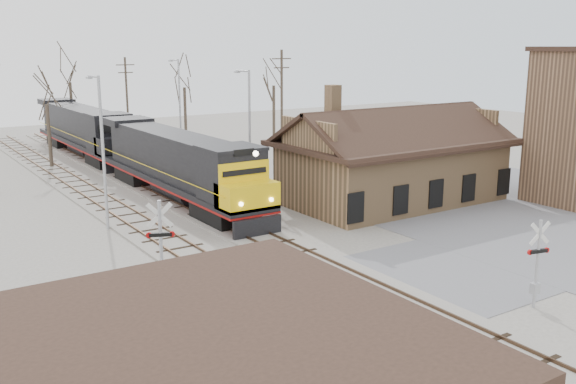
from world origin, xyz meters
The scene contains 19 objects.
ground centered at (0.00, 0.00, 0.00)m, with size 140.00×140.00×0.00m, color #A39D93.
road centered at (0.00, 0.00, 0.01)m, with size 60.00×9.00×0.03m, color slate.
parking_lot centered at (18.00, 4.00, 0.02)m, with size 22.00×26.00×0.03m, color slate.
track_main centered at (0.00, 15.00, 0.07)m, with size 3.40×90.00×0.24m.
track_siding centered at (-4.50, 15.00, 0.07)m, with size 3.40×90.00×0.24m.
depot centered at (11.99, 12.00, 2.41)m, with size 15.20×9.31×7.90m.
locomotive_lead centered at (0.00, 19.82, 2.52)m, with size 3.22×21.57×4.79m.
locomotive_trailing centered at (0.00, 41.66, 2.52)m, with size 3.22×21.57×4.53m.
crossbuck_near centered at (4.36, -4.78, 1.75)m, with size 1.04×0.34×3.67m.
crossbuck_far centered at (-7.68, 4.64, 1.95)m, with size 1.12×0.55×4.18m.
streetlight_a centered at (-6.36, 16.03, 4.92)m, with size 0.25×2.04×8.77m.
streetlight_b centered at (5.33, 19.77, 4.89)m, with size 0.25×2.04×8.71m.
streetlight_c centered at (6.74, 34.77, 5.13)m, with size 0.25×2.04×9.18m.
utility_pole_b centered at (6.32, 47.32, 4.81)m, with size 2.00×0.24×9.17m.
utility_pole_c centered at (14.64, 29.81, 5.23)m, with size 2.00×0.24×10.01m.
tree_b centered at (-4.23, 37.49, 6.38)m, with size 3.66×3.66×8.97m.
tree_c centered at (1.24, 50.17, 7.66)m, with size 4.39×4.39×10.75m.
tree_d centered at (10.05, 40.81, 7.25)m, with size 4.16×4.16×10.18m.
tree_e centered at (19.00, 38.08, 7.28)m, with size 4.18×4.18×10.23m.
Camera 1 is at (-17.33, -19.53, 10.36)m, focal length 40.00 mm.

